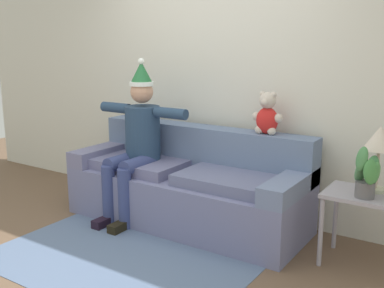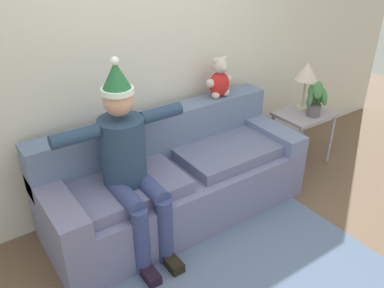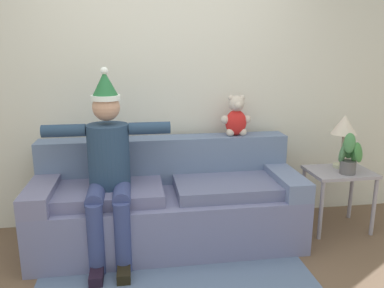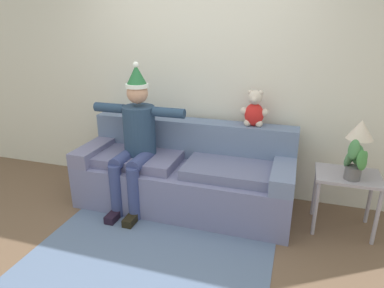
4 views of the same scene
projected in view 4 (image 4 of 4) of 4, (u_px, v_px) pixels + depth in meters
ground_plane at (147, 261)px, 2.91m from camera, size 10.00×10.00×0.00m
back_wall at (199, 75)px, 3.84m from camera, size 7.00×0.10×2.70m
couch at (185, 174)px, 3.72m from camera, size 2.29×0.86×0.89m
person_seated at (136, 136)px, 3.56m from camera, size 1.02×0.77×1.55m
teddy_bear at (254, 110)px, 3.52m from camera, size 0.29×0.17×0.38m
side_table at (347, 184)px, 3.21m from camera, size 0.58×0.44×0.58m
table_lamp at (360, 132)px, 3.10m from camera, size 0.24×0.24×0.51m
potted_plant at (356, 162)px, 3.02m from camera, size 0.23×0.28×0.39m
area_rug at (147, 259)px, 2.92m from camera, size 2.07×1.28×0.01m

